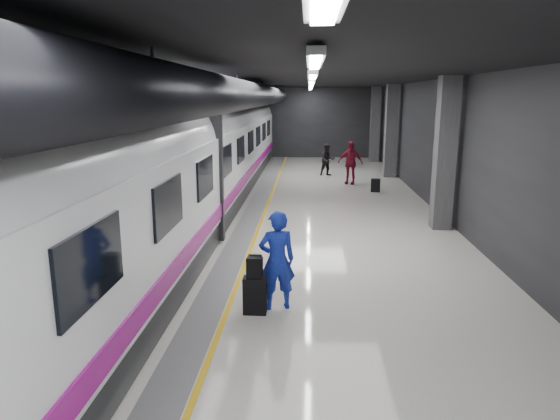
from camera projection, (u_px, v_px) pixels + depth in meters
name	position (u px, v px, depth m)	size (l,w,h in m)	color
ground	(288.00, 244.00, 13.51)	(40.00, 40.00, 0.00)	beige
platform_hall	(279.00, 110.00, 13.67)	(10.02, 40.02, 4.51)	black
train	(166.00, 168.00, 13.23)	(3.05, 38.00, 4.05)	black
traveler_main	(277.00, 260.00, 9.25)	(0.69, 0.45, 1.89)	blue
suitcase_main	(255.00, 295.00, 9.16)	(0.43, 0.27, 0.69)	black
shoulder_bag	(255.00, 268.00, 9.01)	(0.29, 0.15, 0.38)	black
traveler_far_a	(327.00, 160.00, 25.06)	(0.78, 0.61, 1.60)	black
traveler_far_b	(350.00, 163.00, 22.67)	(1.14, 0.47, 1.94)	maroon
suitcase_far	(375.00, 185.00, 20.89)	(0.38, 0.24, 0.56)	black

